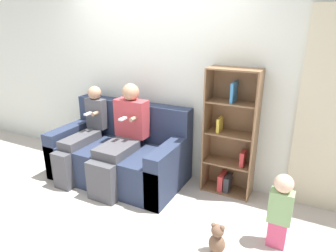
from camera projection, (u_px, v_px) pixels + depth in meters
The scene contains 9 objects.
ground_plane at pixel (112, 203), 3.48m from camera, with size 14.00×14.00×0.00m, color #BCB2A8.
back_wall at pixel (156, 79), 3.94m from camera, with size 10.00×0.06×2.55m.
curtain_panel at pixel (331, 116), 3.06m from camera, with size 0.66×0.04×2.17m.
couch at pixel (120, 155), 3.96m from camera, with size 1.71×0.93×0.97m.
adult_seated at pixel (122, 136), 3.69m from camera, with size 0.42×0.84×1.27m.
child_seated at pixel (83, 134), 3.94m from camera, with size 0.28×0.85×1.18m.
toddler_standing at pixel (280, 209), 2.71m from camera, with size 0.21×0.17×0.74m.
bookshelf at pixel (231, 137), 3.54m from camera, with size 0.59×0.29×1.52m.
teddy_bear at pixel (217, 239), 2.69m from camera, with size 0.15×0.13×0.31m.
Camera 1 is at (1.94, -2.36, 2.00)m, focal length 32.00 mm.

